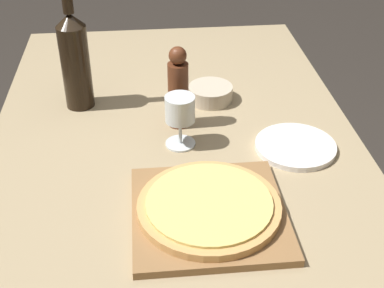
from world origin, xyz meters
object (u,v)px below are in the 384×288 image
at_px(wine_bottle, 75,59).
at_px(pizza, 209,206).
at_px(pepper_mill, 178,89).
at_px(wine_glass, 180,112).
at_px(small_bowl, 211,93).

bearing_deg(wine_bottle, pizza, -59.13).
distance_m(pizza, pepper_mill, 0.38).
height_order(pepper_mill, wine_glass, pepper_mill).
height_order(wine_bottle, small_bowl, wine_bottle).
xyz_separation_m(pizza, wine_bottle, (-0.30, 0.50, 0.11)).
height_order(wine_glass, small_bowl, wine_glass).
relative_size(wine_bottle, wine_glass, 2.60).
bearing_deg(wine_glass, pepper_mill, 88.04).
distance_m(wine_glass, small_bowl, 0.25).
bearing_deg(small_bowl, wine_bottle, 178.64).
xyz_separation_m(wine_bottle, pepper_mill, (0.27, -0.13, -0.04)).
xyz_separation_m(pizza, small_bowl, (0.07, 0.50, -0.01)).
relative_size(pizza, pepper_mill, 1.35).
bearing_deg(wine_bottle, wine_glass, -40.70).
height_order(pizza, wine_bottle, wine_bottle).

